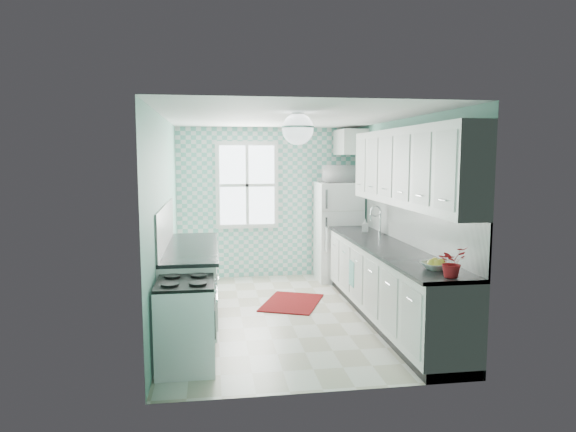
{
  "coord_description": "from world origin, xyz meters",
  "views": [
    {
      "loc": [
        -0.93,
        -6.33,
        2.03
      ],
      "look_at": [
        0.05,
        0.25,
        1.25
      ],
      "focal_mm": 32.0,
      "sensor_mm": 36.0,
      "label": 1
    }
  ],
  "objects": [
    {
      "name": "base_cabinets_right",
      "position": [
        1.2,
        -0.4,
        0.45
      ],
      "size": [
        0.6,
        3.6,
        0.9
      ],
      "primitive_type": "cube",
      "color": "white",
      "rests_on": "floor"
    },
    {
      "name": "soap_bottle",
      "position": [
        1.25,
        0.74,
        1.03
      ],
      "size": [
        0.11,
        0.11,
        0.19
      ],
      "primitive_type": "imported",
      "rotation": [
        0.0,
        0.0,
        -0.4
      ],
      "color": "#8EADB9",
      "rests_on": "countertop_right"
    },
    {
      "name": "ceiling",
      "position": [
        0.0,
        0.0,
        2.51
      ],
      "size": [
        3.0,
        4.4,
        0.02
      ],
      "primitive_type": "cube",
      "color": "white",
      "rests_on": "wall_back"
    },
    {
      "name": "wall_front",
      "position": [
        0.0,
        -2.21,
        1.25
      ],
      "size": [
        3.0,
        0.02,
        2.5
      ],
      "primitive_type": "cube",
      "color": "#71B39F",
      "rests_on": "floor"
    },
    {
      "name": "stove",
      "position": [
        -1.2,
        -1.46,
        0.44
      ],
      "size": [
        0.55,
        0.69,
        0.83
      ],
      "rotation": [
        0.0,
        0.0,
        0.06
      ],
      "color": "silver",
      "rests_on": "floor"
    },
    {
      "name": "base_cabinets_left",
      "position": [
        -1.2,
        -0.07,
        0.45
      ],
      "size": [
        0.6,
        2.15,
        0.9
      ],
      "primitive_type": "cube",
      "color": "white",
      "rests_on": "floor"
    },
    {
      "name": "upper_cabinets_right",
      "position": [
        1.33,
        -0.6,
        1.9
      ],
      "size": [
        0.33,
        3.2,
        0.9
      ],
      "primitive_type": "cube",
      "color": "silver",
      "rests_on": "wall_right"
    },
    {
      "name": "upper_cabinet_fridge",
      "position": [
        1.3,
        1.83,
        2.25
      ],
      "size": [
        0.4,
        0.74,
        0.4
      ],
      "primitive_type": "cube",
      "color": "silver",
      "rests_on": "wall_right"
    },
    {
      "name": "window",
      "position": [
        -0.35,
        2.16,
        1.55
      ],
      "size": [
        1.04,
        0.05,
        1.44
      ],
      "color": "white",
      "rests_on": "wall_back"
    },
    {
      "name": "wall_right",
      "position": [
        1.51,
        0.0,
        1.25
      ],
      "size": [
        0.02,
        4.4,
        2.5
      ],
      "primitive_type": "cube",
      "color": "#71B39F",
      "rests_on": "floor"
    },
    {
      "name": "microwave",
      "position": [
        1.11,
        1.78,
        1.74
      ],
      "size": [
        0.51,
        0.36,
        0.28
      ],
      "primitive_type": "imported",
      "rotation": [
        0.0,
        0.0,
        3.11
      ],
      "color": "white",
      "rests_on": "fridge"
    },
    {
      "name": "countertop_right",
      "position": [
        1.19,
        -0.4,
        0.92
      ],
      "size": [
        0.63,
        3.6,
        0.04
      ],
      "primitive_type": "cube",
      "color": "black",
      "rests_on": "base_cabinets_right"
    },
    {
      "name": "backsplash_right",
      "position": [
        1.49,
        -0.4,
        1.2
      ],
      "size": [
        0.02,
        3.6,
        0.51
      ],
      "primitive_type": "cube",
      "color": "white",
      "rests_on": "wall_right"
    },
    {
      "name": "accent_wall",
      "position": [
        0.0,
        2.19,
        1.25
      ],
      "size": [
        3.0,
        0.01,
        2.5
      ],
      "primitive_type": "cube",
      "color": "#6FC2B1",
      "rests_on": "wall_back"
    },
    {
      "name": "wall_left",
      "position": [
        -1.51,
        0.0,
        1.25
      ],
      "size": [
        0.02,
        4.4,
        2.5
      ],
      "primitive_type": "cube",
      "color": "#71B39F",
      "rests_on": "floor"
    },
    {
      "name": "potted_plant",
      "position": [
        1.2,
        -2.06,
        1.08
      ],
      "size": [
        0.31,
        0.3,
        0.28
      ],
      "primitive_type": "imported",
      "rotation": [
        0.0,
        0.0,
        0.36
      ],
      "color": "#AA0F30",
      "rests_on": "countertop_right"
    },
    {
      "name": "fridge",
      "position": [
        1.11,
        1.78,
        0.8
      ],
      "size": [
        0.7,
        0.7,
        1.61
      ],
      "rotation": [
        0.0,
        0.0,
        0.01
      ],
      "color": "silver",
      "rests_on": "floor"
    },
    {
      "name": "dish_towel",
      "position": [
        0.89,
        0.13,
        0.48
      ],
      "size": [
        0.06,
        0.22,
        0.33
      ],
      "primitive_type": "cube",
      "rotation": [
        0.0,
        0.0,
        0.19
      ],
      "color": "#67C0AD",
      "rests_on": "base_cabinets_right"
    },
    {
      "name": "rug",
      "position": [
        0.14,
        0.51,
        0.01
      ],
      "size": [
        1.04,
        1.21,
        0.02
      ],
      "primitive_type": "cube",
      "rotation": [
        0.0,
        0.0,
        -0.39
      ],
      "color": "maroon",
      "rests_on": "floor"
    },
    {
      "name": "ceiling_light",
      "position": [
        0.0,
        -0.8,
        2.32
      ],
      "size": [
        0.34,
        0.34,
        0.35
      ],
      "color": "silver",
      "rests_on": "ceiling"
    },
    {
      "name": "fruit_bowl",
      "position": [
        1.2,
        -1.73,
        0.97
      ],
      "size": [
        0.31,
        0.31,
        0.07
      ],
      "primitive_type": "imported",
      "rotation": [
        0.0,
        0.0,
        0.16
      ],
      "color": "white",
      "rests_on": "countertop_right"
    },
    {
      "name": "backsplash_left",
      "position": [
        -1.49,
        -0.07,
        1.2
      ],
      "size": [
        0.02,
        2.15,
        0.51
      ],
      "primitive_type": "cube",
      "color": "white",
      "rests_on": "wall_left"
    },
    {
      "name": "wall_back",
      "position": [
        0.0,
        2.21,
        1.25
      ],
      "size": [
        3.0,
        0.02,
        2.5
      ],
      "primitive_type": "cube",
      "color": "#71B39F",
      "rests_on": "floor"
    },
    {
      "name": "sink",
      "position": [
        1.2,
        0.51,
        0.93
      ],
      "size": [
        0.54,
        0.46,
        0.53
      ],
      "rotation": [
        0.0,
        0.0,
        0.01
      ],
      "color": "silver",
      "rests_on": "countertop_right"
    },
    {
      "name": "countertop_left",
      "position": [
        -1.19,
        -0.07,
        0.92
      ],
      "size": [
        0.63,
        2.15,
        0.04
      ],
      "primitive_type": "cube",
      "color": "black",
      "rests_on": "base_cabinets_left"
    },
    {
      "name": "floor",
      "position": [
        0.0,
        0.0,
        -0.01
      ],
      "size": [
        3.0,
        4.4,
        0.02
      ],
      "primitive_type": "cube",
      "color": "beige",
      "rests_on": "ground"
    }
  ]
}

